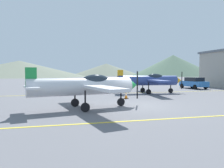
% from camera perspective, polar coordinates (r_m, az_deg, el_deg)
% --- Properties ---
extents(ground_plane, '(400.00, 400.00, 0.00)m').
position_cam_1_polar(ground_plane, '(15.04, 6.59, -5.76)').
color(ground_plane, slate).
extents(apron_line_near, '(80.00, 0.16, 0.01)m').
position_cam_1_polar(apron_line_near, '(11.04, 14.88, -9.06)').
color(apron_line_near, yellow).
rests_on(apron_line_near, ground_plane).
extents(apron_line_far, '(80.00, 0.16, 0.01)m').
position_cam_1_polar(apron_line_far, '(23.34, -0.97, -2.57)').
color(apron_line_far, yellow).
rests_on(apron_line_far, ground_plane).
extents(airplane_near, '(7.62, 8.69, 2.60)m').
position_cam_1_polar(airplane_near, '(13.58, -6.75, -0.49)').
color(airplane_near, silver).
rests_on(airplane_near, ground_plane).
extents(airplane_mid, '(7.59, 8.71, 2.60)m').
position_cam_1_polar(airplane_mid, '(23.92, 10.14, 1.03)').
color(airplane_mid, '#33478C').
rests_on(airplane_mid, ground_plane).
extents(car_sedan, '(2.29, 4.43, 1.62)m').
position_cam_1_polar(car_sedan, '(32.82, 21.13, 0.33)').
color(car_sedan, '#3372BF').
rests_on(car_sedan, ground_plane).
extents(traffic_cone_front, '(0.36, 0.36, 0.59)m').
position_cam_1_polar(traffic_cone_front, '(18.75, 3.81, -3.10)').
color(traffic_cone_front, black).
rests_on(traffic_cone_front, ground_plane).
extents(hill_centerleft, '(72.97, 72.97, 8.78)m').
position_cam_1_polar(hill_centerleft, '(125.94, -23.70, 3.78)').
color(hill_centerleft, slate).
rests_on(hill_centerleft, ground_plane).
extents(hill_centerright, '(54.61, 54.61, 9.23)m').
position_cam_1_polar(hill_centerright, '(163.25, -1.56, 3.91)').
color(hill_centerright, slate).
rests_on(hill_centerright, ground_plane).
extents(hill_right, '(55.60, 55.60, 13.96)m').
position_cam_1_polar(hill_right, '(146.84, 16.09, 4.80)').
color(hill_right, '#4C6651').
rests_on(hill_right, ground_plane).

